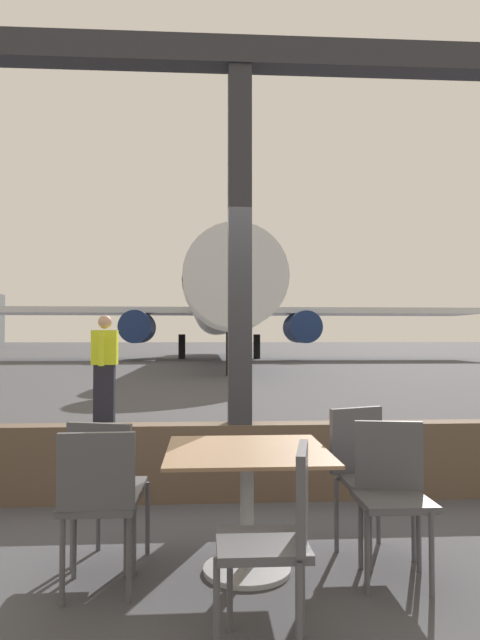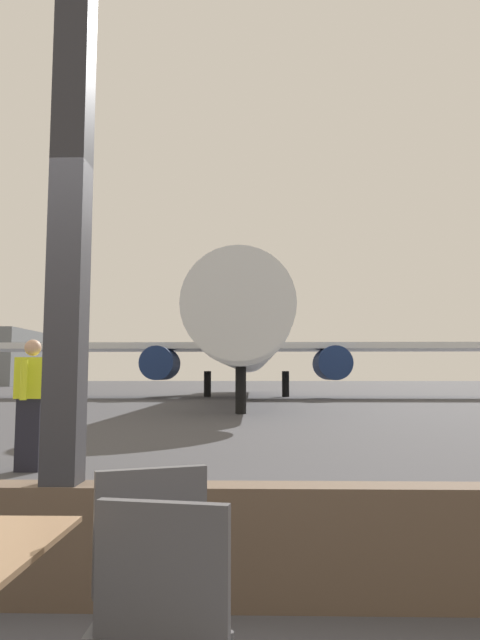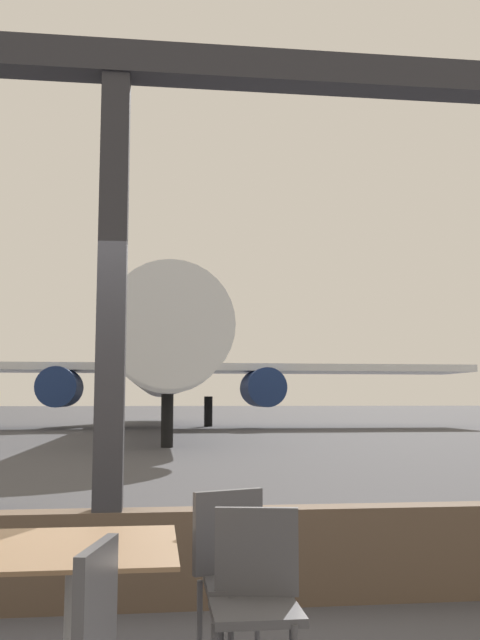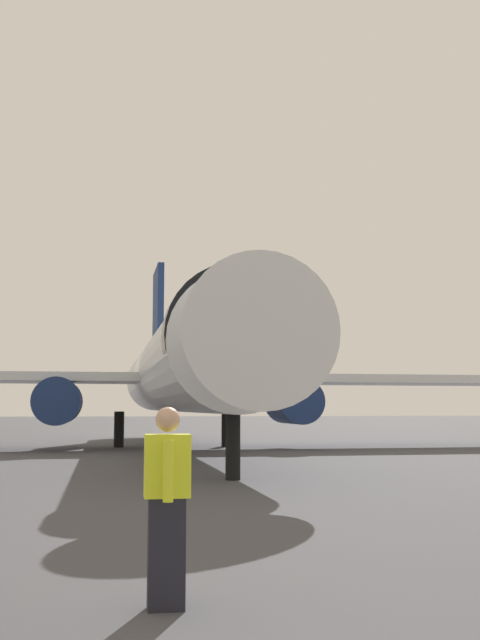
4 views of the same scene
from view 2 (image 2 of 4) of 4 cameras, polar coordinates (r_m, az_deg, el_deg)
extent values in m
plane|color=#424247|center=(43.24, -0.08, -7.36)|extent=(220.00, 220.00, 0.00)
cube|color=brown|center=(3.51, -17.68, -20.70)|extent=(7.56, 0.24, 0.65)
cube|color=#2D2D33|center=(3.44, -16.90, 5.03)|extent=(0.20, 0.20, 3.75)
cube|color=#4C4C51|center=(1.80, -7.91, -24.07)|extent=(0.40, 0.11, 0.41)
cube|color=#4C4C51|center=(2.06, -7.93, -27.62)|extent=(0.40, 0.40, 0.04)
cube|color=#4C4C51|center=(2.16, -8.95, -20.12)|extent=(0.39, 0.19, 0.42)
cylinder|color=silver|center=(32.70, 0.60, -2.13)|extent=(3.44, 29.05, 3.44)
cone|color=silver|center=(16.94, -0.09, 1.21)|extent=(3.27, 2.60, 3.27)
cylinder|color=black|center=(18.84, 0.06, 0.97)|extent=(3.51, 0.90, 3.51)
cube|color=silver|center=(34.99, -13.20, -2.71)|extent=(14.99, 4.20, 0.36)
cube|color=silver|center=(34.79, 14.55, -2.66)|extent=(14.99, 4.20, 0.36)
cylinder|color=navy|center=(32.88, -8.03, -4.36)|extent=(1.90, 3.20, 1.90)
cylinder|color=navy|center=(32.75, 9.27, -4.34)|extent=(1.90, 3.20, 1.90)
cube|color=navy|center=(46.07, 0.81, 1.98)|extent=(0.36, 4.40, 5.20)
cylinder|color=black|center=(19.02, 0.08, -7.11)|extent=(0.36, 0.36, 1.56)
cylinder|color=black|center=(34.95, -3.31, -6.46)|extent=(0.44, 0.44, 1.56)
cylinder|color=black|center=(34.89, 4.63, -6.45)|extent=(0.44, 0.44, 1.56)
cube|color=black|center=(8.13, -20.46, -10.80)|extent=(0.32, 0.20, 0.95)
cube|color=yellow|center=(8.09, -20.27, -5.51)|extent=(0.40, 0.22, 0.55)
sphere|color=tan|center=(8.10, -20.18, -2.64)|extent=(0.22, 0.22, 0.22)
cylinder|color=yellow|center=(8.31, -19.60, -5.70)|extent=(0.09, 0.09, 0.52)
cylinder|color=yellow|center=(7.87, -21.00, -5.67)|extent=(0.09, 0.09, 0.52)
camera|label=1|loc=(2.20, -139.45, 8.09)|focal=32.04mm
camera|label=3|loc=(1.86, -154.33, 9.85)|focal=38.84mm
camera|label=4|loc=(3.65, -75.90, 6.33)|focal=42.46mm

